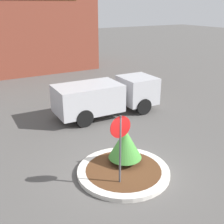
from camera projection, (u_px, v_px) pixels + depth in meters
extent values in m
plane|color=#514F4C|center=(123.00, 173.00, 10.28)|extent=(120.00, 120.00, 0.00)
cylinder|color=beige|center=(123.00, 171.00, 10.25)|extent=(3.37, 3.37, 0.16)
cylinder|color=#4C2D19|center=(123.00, 171.00, 10.25)|extent=(2.77, 2.77, 0.16)
cylinder|color=#4C4C51|center=(120.00, 152.00, 9.10)|extent=(0.07, 0.07, 2.58)
cylinder|color=#B71414|center=(120.00, 127.00, 8.78)|extent=(0.74, 0.03, 0.74)
cylinder|color=brown|center=(125.00, 159.00, 10.68)|extent=(0.08, 0.08, 0.20)
cone|color=#3D7F33|center=(125.00, 143.00, 10.44)|extent=(1.26, 1.26, 1.16)
cube|color=#B2B2B7|center=(137.00, 90.00, 16.24)|extent=(1.91, 2.05, 1.51)
cube|color=#B2B2B7|center=(88.00, 98.00, 14.85)|extent=(3.53, 2.20, 1.45)
cube|color=black|center=(147.00, 84.00, 16.43)|extent=(0.10, 1.78, 0.53)
cylinder|color=black|center=(126.00, 97.00, 17.20)|extent=(0.92, 0.26, 0.91)
cylinder|color=black|center=(144.00, 107.00, 15.62)|extent=(0.92, 0.26, 0.91)
cylinder|color=black|center=(71.00, 107.00, 15.60)|extent=(0.92, 0.26, 0.91)
cylinder|color=black|center=(85.00, 118.00, 14.02)|extent=(0.92, 0.26, 0.91)
cube|color=brown|center=(15.00, 29.00, 24.91)|extent=(13.53, 6.00, 7.40)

